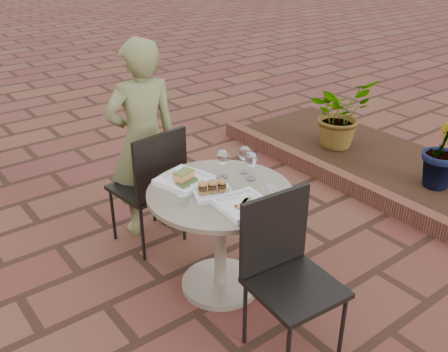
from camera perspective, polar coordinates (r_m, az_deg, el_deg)
ground at (r=3.70m, az=-1.54°, el=-9.33°), size 60.00×60.00×0.00m
cafe_table at (r=3.17m, az=-0.43°, el=-5.59°), size 0.90×0.90×0.73m
chair_far at (r=3.60m, az=-8.12°, el=-0.43°), size 0.49×0.49×0.93m
chair_near at (r=2.74m, az=7.02°, el=-9.89°), size 0.48×0.48×0.93m
diner at (r=3.74m, az=-9.25°, el=4.05°), size 0.60×0.44×1.51m
plate_salmon at (r=3.14m, az=-4.58°, el=-0.38°), size 0.35×0.35×0.08m
plate_sliders at (r=2.99m, az=-1.34°, el=-1.55°), size 0.30×0.30×0.15m
plate_tuna at (r=2.86m, az=2.28°, el=-3.32°), size 0.30×0.30×0.03m
wine_glass_right at (r=3.13m, az=3.13°, el=1.84°), size 0.08×0.08×0.19m
wine_glass_mid at (r=3.15m, az=-0.16°, el=2.09°), size 0.08×0.08×0.19m
wine_glass_far at (r=3.21m, az=2.38°, el=2.53°), size 0.08×0.08×0.18m
steel_ramekin at (r=2.92m, az=-4.81°, el=-2.56°), size 0.08×0.08×0.05m
cutlery_set at (r=3.06m, az=5.70°, el=-1.59°), size 0.12×0.19×0.00m
planter_curb at (r=4.80m, az=11.87°, el=0.17°), size 0.12×3.00×0.15m
mulch_bed at (r=5.33m, az=16.83°, el=1.79°), size 1.30×3.00×0.06m
potted_plant_a at (r=5.38m, az=13.07°, el=7.00°), size 0.66×0.57×0.72m
potted_plant_b at (r=4.80m, az=23.85°, el=3.04°), size 0.49×0.44×0.74m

